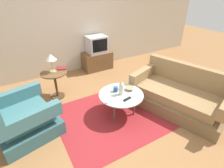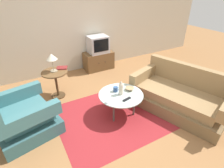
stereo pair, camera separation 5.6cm
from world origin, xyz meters
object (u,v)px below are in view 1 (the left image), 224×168
(book, at_px, (61,68))
(tv_remote_dark, at_px, (127,99))
(couch, at_px, (179,96))
(tv_remote_silver, at_px, (108,100))
(table_lamp, at_px, (51,58))
(vase, at_px, (121,88))
(tv_stand, at_px, (97,61))
(television, at_px, (97,45))
(mug, at_px, (116,89))
(armchair, at_px, (21,119))
(bowl, at_px, (130,89))
(side_table, at_px, (55,79))
(coffee_table, at_px, (121,96))

(book, bearing_deg, tv_remote_dark, -41.57)
(couch, distance_m, tv_remote_silver, 1.46)
(table_lamp, distance_m, vase, 1.55)
(tv_stand, distance_m, tv_remote_silver, 2.30)
(television, distance_m, mug, 2.03)
(mug, xyz_separation_m, tv_remote_dark, (0.03, -0.33, -0.04))
(tv_remote_dark, bearing_deg, tv_remote_silver, -37.05)
(book, bearing_deg, television, 55.34)
(armchair, xyz_separation_m, television, (2.21, 1.70, 0.42))
(tv_remote_dark, relative_size, tv_remote_silver, 1.02)
(television, bearing_deg, table_lamp, -149.37)
(television, bearing_deg, bowl, -98.57)
(armchair, distance_m, mug, 1.67)
(side_table, height_order, book, book)
(side_table, bearing_deg, vase, -53.45)
(tv_stand, bearing_deg, bowl, -98.54)
(television, relative_size, tv_remote_dark, 3.10)
(tv_stand, height_order, table_lamp, table_lamp)
(mug, bearing_deg, armchair, 171.95)
(mug, bearing_deg, coffee_table, -76.30)
(table_lamp, height_order, tv_remote_dark, table_lamp)
(bowl, distance_m, tv_remote_silver, 0.54)
(armchair, height_order, table_lamp, table_lamp)
(bowl, relative_size, book, 0.63)
(side_table, distance_m, tv_remote_silver, 1.39)
(couch, bearing_deg, vase, 50.72)
(tv_remote_dark, bearing_deg, coffee_table, -102.27)
(bowl, bearing_deg, tv_remote_silver, -169.51)
(vase, relative_size, bowl, 1.72)
(side_table, bearing_deg, couch, -39.20)
(tv_stand, height_order, bowl, tv_stand)
(vase, relative_size, tv_remote_silver, 1.69)
(coffee_table, height_order, book, book)
(armchair, distance_m, coffee_table, 1.72)
(armchair, distance_m, tv_stand, 2.79)
(tv_stand, relative_size, television, 1.52)
(coffee_table, relative_size, tv_stand, 1.00)
(couch, relative_size, side_table, 3.22)
(side_table, height_order, vase, vase)
(coffee_table, bearing_deg, vase, -148.92)
(book, bearing_deg, table_lamp, -138.57)
(bowl, bearing_deg, couch, -27.87)
(coffee_table, xyz_separation_m, vase, (-0.00, -0.00, 0.17))
(coffee_table, relative_size, bowl, 4.91)
(vase, bearing_deg, mug, 102.47)
(table_lamp, distance_m, bowl, 1.69)
(couch, distance_m, table_lamp, 2.66)
(side_table, relative_size, book, 2.28)
(television, xyz_separation_m, bowl, (-0.31, -2.03, -0.26))
(armchair, height_order, tv_remote_silver, armchair)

